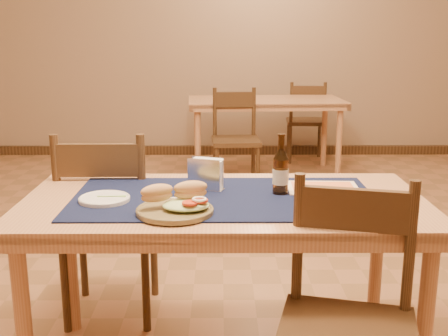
{
  "coord_description": "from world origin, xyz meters",
  "views": [
    {
      "loc": [
        -0.01,
        -2.94,
        1.4
      ],
      "look_at": [
        0.0,
        -0.7,
        0.85
      ],
      "focal_mm": 45.0,
      "sensor_mm": 36.0,
      "label": 1
    }
  ],
  "objects_px": {
    "beer_bottle": "(281,172)",
    "napkin_holder": "(206,175)",
    "sandwich_plate": "(177,205)",
    "chair_main_near": "(348,323)",
    "chair_main_far": "(108,222)",
    "main_table": "(224,218)",
    "back_table": "(265,107)"
  },
  "relations": [
    {
      "from": "back_table",
      "to": "napkin_holder",
      "type": "height_order",
      "value": "napkin_holder"
    },
    {
      "from": "back_table",
      "to": "beer_bottle",
      "type": "xyz_separation_m",
      "value": [
        -0.2,
        -3.32,
        0.18
      ]
    },
    {
      "from": "back_table",
      "to": "chair_main_near",
      "type": "xyz_separation_m",
      "value": [
        -0.03,
        -3.88,
        -0.18
      ]
    },
    {
      "from": "sandwich_plate",
      "to": "napkin_holder",
      "type": "xyz_separation_m",
      "value": [
        0.1,
        0.31,
        0.03
      ]
    },
    {
      "from": "chair_main_near",
      "to": "napkin_holder",
      "type": "bearing_deg",
      "value": 127.15
    },
    {
      "from": "chair_main_near",
      "to": "beer_bottle",
      "type": "xyz_separation_m",
      "value": [
        -0.17,
        0.56,
        0.36
      ]
    },
    {
      "from": "chair_main_far",
      "to": "main_table",
      "type": "bearing_deg",
      "value": -38.15
    },
    {
      "from": "back_table",
      "to": "sandwich_plate",
      "type": "height_order",
      "value": "sandwich_plate"
    },
    {
      "from": "napkin_holder",
      "to": "sandwich_plate",
      "type": "bearing_deg",
      "value": -107.24
    },
    {
      "from": "chair_main_far",
      "to": "napkin_holder",
      "type": "xyz_separation_m",
      "value": [
        0.48,
        -0.33,
        0.32
      ]
    },
    {
      "from": "chair_main_far",
      "to": "sandwich_plate",
      "type": "bearing_deg",
      "value": -58.68
    },
    {
      "from": "chair_main_near",
      "to": "beer_bottle",
      "type": "height_order",
      "value": "beer_bottle"
    },
    {
      "from": "main_table",
      "to": "back_table",
      "type": "xyz_separation_m",
      "value": [
        0.43,
        3.37,
        0.0
      ]
    },
    {
      "from": "chair_main_far",
      "to": "back_table",
      "type": "bearing_deg",
      "value": 71.4
    },
    {
      "from": "back_table",
      "to": "napkin_holder",
      "type": "xyz_separation_m",
      "value": [
        -0.5,
        -3.26,
        0.15
      ]
    },
    {
      "from": "napkin_holder",
      "to": "chair_main_far",
      "type": "bearing_deg",
      "value": 145.66
    },
    {
      "from": "chair_main_far",
      "to": "sandwich_plate",
      "type": "height_order",
      "value": "chair_main_far"
    },
    {
      "from": "chair_main_near",
      "to": "sandwich_plate",
      "type": "distance_m",
      "value": 0.71
    },
    {
      "from": "main_table",
      "to": "beer_bottle",
      "type": "bearing_deg",
      "value": 12.67
    },
    {
      "from": "sandwich_plate",
      "to": "beer_bottle",
      "type": "relative_size",
      "value": 1.15
    },
    {
      "from": "main_table",
      "to": "chair_main_far",
      "type": "xyz_separation_m",
      "value": [
        -0.56,
        0.44,
        -0.17
      ]
    },
    {
      "from": "chair_main_far",
      "to": "beer_bottle",
      "type": "bearing_deg",
      "value": -26.22
    },
    {
      "from": "main_table",
      "to": "beer_bottle",
      "type": "xyz_separation_m",
      "value": [
        0.23,
        0.05,
        0.18
      ]
    },
    {
      "from": "sandwich_plate",
      "to": "beer_bottle",
      "type": "distance_m",
      "value": 0.47
    },
    {
      "from": "chair_main_near",
      "to": "back_table",
      "type": "bearing_deg",
      "value": 89.52
    },
    {
      "from": "sandwich_plate",
      "to": "napkin_holder",
      "type": "height_order",
      "value": "napkin_holder"
    },
    {
      "from": "back_table",
      "to": "chair_main_far",
      "type": "xyz_separation_m",
      "value": [
        -0.99,
        -2.93,
        -0.17
      ]
    },
    {
      "from": "sandwich_plate",
      "to": "main_table",
      "type": "bearing_deg",
      "value": 49.06
    },
    {
      "from": "back_table",
      "to": "sandwich_plate",
      "type": "xyz_separation_m",
      "value": [
        -0.6,
        -3.57,
        0.12
      ]
    },
    {
      "from": "beer_bottle",
      "to": "chair_main_near",
      "type": "bearing_deg",
      "value": -73.54
    },
    {
      "from": "beer_bottle",
      "to": "napkin_holder",
      "type": "height_order",
      "value": "beer_bottle"
    },
    {
      "from": "main_table",
      "to": "napkin_holder",
      "type": "xyz_separation_m",
      "value": [
        -0.08,
        0.11,
        0.15
      ]
    }
  ]
}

